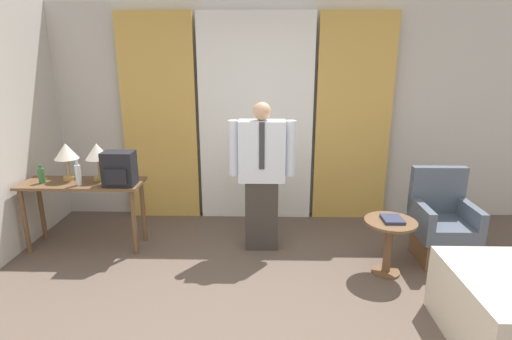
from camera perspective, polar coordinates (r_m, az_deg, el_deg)
The scene contains 14 objects.
wall_back at distance 5.15m, azimuth 0.01°, elevation 8.02°, with size 10.00×0.06×2.70m.
curtain_sheer_center at distance 5.03m, azimuth -0.02°, elevation 7.14°, with size 1.42×0.06×2.58m.
curtain_drape_left at distance 5.21m, azimuth -13.62°, elevation 6.98°, with size 0.93×0.06×2.58m.
curtain_drape_right at distance 5.15m, azimuth 13.71°, elevation 6.89°, with size 0.93×0.06×2.58m.
desk at distance 4.73m, azimuth -23.47°, elevation -3.04°, with size 1.29×0.45×0.76m.
table_lamp_left at distance 4.76m, azimuth -25.49°, elevation 2.24°, with size 0.25×0.25×0.41m.
table_lamp_right at distance 4.62m, azimuth -21.75°, elevation 2.28°, with size 0.25×0.25×0.41m.
bottle_near_edge at distance 4.57m, azimuth -24.07°, elevation -0.61°, with size 0.06×0.06×0.28m.
bottle_by_lamp at distance 4.82m, azimuth -28.33°, elevation -0.68°, with size 0.06×0.06×0.20m.
backpack at distance 4.39m, azimuth -18.96°, elevation 0.16°, with size 0.32×0.25×0.36m.
person at distance 4.24m, azimuth 0.83°, elevation -0.40°, with size 0.70×0.23×1.62m.
armchair at distance 4.61m, azimuth 24.96°, elevation -7.47°, with size 0.57×0.59×0.95m.
side_table at distance 4.11m, azimuth 18.47°, elevation -9.18°, with size 0.49×0.49×0.56m.
book at distance 4.03m, azimuth 18.91°, elevation -6.67°, with size 0.19×0.22×0.03m.
Camera 1 is at (0.11, -2.40, 2.07)m, focal length 28.00 mm.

